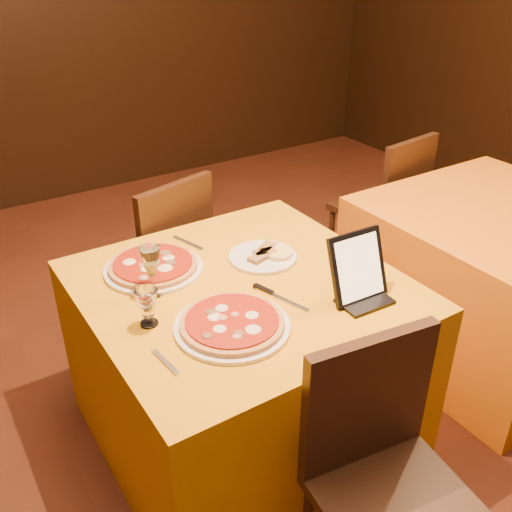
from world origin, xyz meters
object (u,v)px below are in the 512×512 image
main_table (243,364)px  water_glass (148,308)px  tablet (358,267)px  chair_side_far (376,207)px  pizza_near (232,324)px  wine_glass (152,271)px  chair_main_far (155,260)px  pizza_far (153,267)px  side_table (492,280)px  chair_main_near (398,505)px

main_table → water_glass: (-0.38, -0.05, 0.44)m
water_glass → tablet: 0.72m
chair_side_far → pizza_near: chair_side_far is taller
pizza_near → main_table: bearing=52.1°
chair_side_far → wine_glass: size_ratio=4.79×
water_glass → chair_main_far: bearing=66.4°
chair_main_far → pizza_near: bearing=66.1°
water_glass → main_table: bearing=7.2°
chair_main_far → pizza_far: size_ratio=2.44×
tablet → wine_glass: bearing=148.4°
side_table → tablet: tablet is taller
chair_main_far → chair_main_near: bearing=75.2°
side_table → chair_main_far: size_ratio=1.21×
main_table → water_glass: size_ratio=8.46×
pizza_near → pizza_far: size_ratio=1.01×
side_table → chair_main_near: bearing=-152.6°
side_table → pizza_far: pizza_far is taller
side_table → chair_main_far: (-1.36, 0.96, 0.08)m
pizza_near → chair_side_far: bearing=30.8°
pizza_far → chair_main_far: bearing=67.9°
chair_side_far → wine_glass: (-1.66, -0.59, 0.39)m
wine_glass → side_table: bearing=-8.3°
main_table → side_table: bearing=-5.5°
tablet → main_table: bearing=138.0°
chair_main_near → pizza_far: bearing=109.5°
chair_main_far → pizza_near: 1.10m
chair_side_far → water_glass: 1.93m
chair_main_far → pizza_near: chair_main_far is taller
pizza_near → pizza_far: same height
chair_main_near → chair_side_far: same height
side_table → pizza_near: size_ratio=2.92×
side_table → pizza_far: bearing=166.1°
side_table → wine_glass: bearing=171.7°
chair_side_far → wine_glass: wine_glass is taller
wine_glass → pizza_far: bearing=66.4°
chair_main_near → tablet: tablet is taller
chair_main_far → pizza_near: size_ratio=2.41×
main_table → chair_side_far: bearing=27.2°
chair_side_far → water_glass: size_ratio=7.00×
side_table → chair_main_near: size_ratio=1.21×
wine_glass → pizza_near: bearing=-68.2°
side_table → chair_side_far: (0.00, 0.83, 0.08)m
pizza_near → tablet: 0.48m
wine_glass → water_glass: 0.18m
chair_main_far → pizza_far: (-0.23, -0.56, 0.31)m
chair_side_far → tablet: bearing=34.7°
chair_side_far → wine_glass: 1.81m
pizza_near → wine_glass: wine_glass is taller
main_table → pizza_near: size_ratio=2.92×
pizza_near → tablet: size_ratio=1.55×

